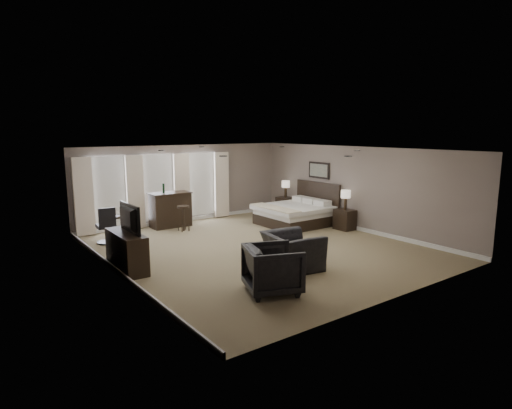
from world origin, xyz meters
TOP-DOWN VIEW (x-y plane):
  - room at (0.00, 0.00)m, footprint 7.60×8.60m
  - window_bay at (-1.00, 4.11)m, footprint 5.25×0.20m
  - bed at (2.58, 1.59)m, footprint 2.12×2.03m
  - nightstand_near at (3.47, 0.14)m, footprint 0.48×0.58m
  - nightstand_far at (3.47, 3.04)m, footprint 0.49×0.60m
  - lamp_near at (3.47, 0.14)m, footprint 0.30×0.30m
  - lamp_far at (3.47, 3.04)m, footprint 0.30×0.30m
  - wall_art at (3.70, 1.59)m, footprint 0.04×0.96m
  - dresser at (-3.45, 0.29)m, footprint 0.48×1.48m
  - tv at (-3.45, 0.29)m, footprint 0.64×1.10m
  - armchair_near at (-0.37, -1.77)m, footprint 1.00×1.35m
  - armchair_far at (-1.65, -2.68)m, footprint 1.22×1.26m
  - bar_counter at (-0.78, 3.76)m, footprint 1.29×0.67m
  - bar_stool_left at (-2.89, 2.83)m, footprint 0.40×0.40m
  - bar_stool_right at (-0.72, 2.96)m, footprint 0.48×0.48m
  - desk_chair at (-3.11, 2.90)m, footprint 0.56×0.56m

SIDE VIEW (x-z plane):
  - nightstand_near at x=3.47m, z-range 0.00..0.64m
  - nightstand_far at x=3.47m, z-range 0.00..0.66m
  - bar_stool_left at x=-2.89m, z-range 0.00..0.75m
  - bar_stool_right at x=-0.72m, z-range 0.00..0.79m
  - dresser at x=-3.45m, z-range 0.00..0.86m
  - armchair_far at x=-1.65m, z-range 0.00..1.02m
  - desk_chair at x=-3.11m, z-range 0.00..1.03m
  - armchair_near at x=-0.37m, z-range 0.00..1.08m
  - bar_counter at x=-0.78m, z-range 0.00..1.13m
  - bed at x=2.58m, z-range 0.00..1.35m
  - tv at x=-3.45m, z-range 0.86..1.01m
  - lamp_near at x=3.47m, z-range 0.64..1.25m
  - lamp_far at x=3.47m, z-range 0.66..1.27m
  - window_bay at x=-1.00m, z-range 0.05..2.35m
  - room at x=0.00m, z-range -0.02..2.62m
  - wall_art at x=3.70m, z-range 1.47..2.03m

